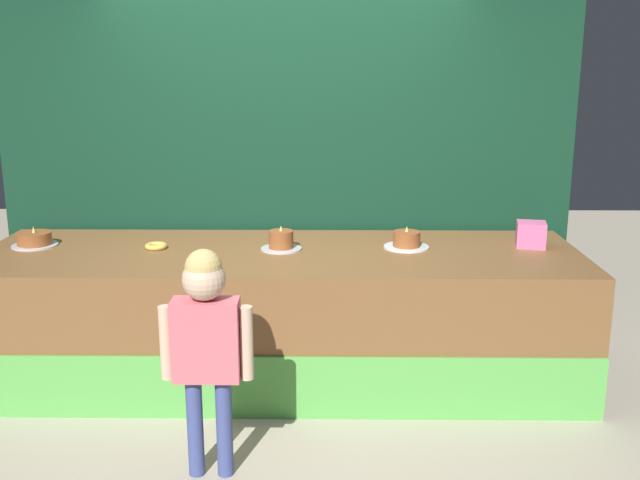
{
  "coord_description": "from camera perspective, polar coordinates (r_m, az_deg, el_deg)",
  "views": [
    {
      "loc": [
        0.3,
        -3.92,
        2.05
      ],
      "look_at": [
        0.25,
        0.35,
        0.98
      ],
      "focal_mm": 41.38,
      "sensor_mm": 36.0,
      "label": 1
    }
  ],
  "objects": [
    {
      "name": "pink_box",
      "position": [
        4.95,
        16.0,
        0.41
      ],
      "size": [
        0.21,
        0.19,
        0.16
      ],
      "primitive_type": "cube",
      "rotation": [
        0.0,
        0.0,
        -0.19
      ],
      "color": "pink",
      "rests_on": "stage_platform"
    },
    {
      "name": "curtain_backdrop",
      "position": [
        5.24,
        -2.66,
        7.92
      ],
      "size": [
        4.03,
        0.08,
        2.99
      ],
      "primitive_type": "cube",
      "color": "#113823",
      "rests_on": "ground_plane"
    },
    {
      "name": "cake_left",
      "position": [
        5.14,
        -21.21,
        0.03
      ],
      "size": [
        0.29,
        0.29,
        0.13
      ],
      "color": "silver",
      "rests_on": "stage_platform"
    },
    {
      "name": "cake_right",
      "position": [
        4.78,
        6.71,
        -0.05
      ],
      "size": [
        0.29,
        0.29,
        0.14
      ],
      "color": "silver",
      "rests_on": "stage_platform"
    },
    {
      "name": "cake_center",
      "position": [
        4.71,
        -3.03,
        -0.09
      ],
      "size": [
        0.26,
        0.26,
        0.16
      ],
      "color": "silver",
      "rests_on": "stage_platform"
    },
    {
      "name": "donut",
      "position": [
        4.85,
        -12.57,
        -0.46
      ],
      "size": [
        0.14,
        0.14,
        0.03
      ],
      "primitive_type": "torus",
      "color": "#F2BF4C",
      "rests_on": "stage_platform"
    },
    {
      "name": "stage_platform",
      "position": [
        4.8,
        -2.99,
        -5.81
      ],
      "size": [
        3.79,
        1.2,
        0.85
      ],
      "color": "brown",
      "rests_on": "ground_plane"
    },
    {
      "name": "child_figure",
      "position": [
        3.61,
        -8.81,
        -7.11
      ],
      "size": [
        0.45,
        0.21,
        1.17
      ],
      "color": "#3F4C8C",
      "rests_on": "ground_plane"
    },
    {
      "name": "ground_plane",
      "position": [
        4.43,
        -3.41,
        -13.53
      ],
      "size": [
        12.0,
        12.0,
        0.0
      ],
      "primitive_type": "plane",
      "color": "#ADA38E"
    }
  ]
}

